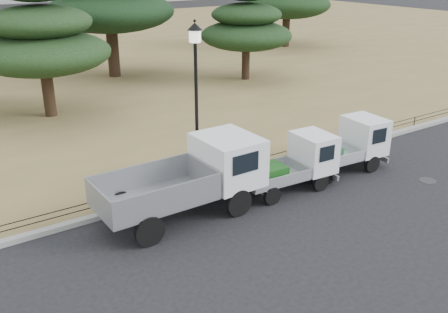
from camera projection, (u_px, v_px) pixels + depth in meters
ground at (261, 217)px, 15.12m from camera, size 220.00×220.00×0.00m
lawn at (19, 58)px, 38.71m from camera, size 120.00×56.00×0.15m
curb at (214, 184)px, 17.10m from camera, size 120.00×0.25×0.16m
truck_large at (190, 176)px, 14.87m from camera, size 5.11×2.12×2.22m
truck_kei_front at (294, 164)px, 16.70m from camera, size 3.44×1.63×1.78m
truck_kei_rear at (346, 146)px, 18.18m from camera, size 3.63×1.76×1.85m
street_lamp at (196, 79)px, 15.72m from camera, size 0.48×0.48×5.33m
pipe_fence at (212, 173)px, 17.08m from camera, size 38.00×0.04×0.40m
manhole at (428, 181)px, 17.55m from camera, size 0.60×0.60×0.01m
pine_center_left at (41, 39)px, 22.94m from camera, size 6.25×6.25×6.36m
pine_east_near at (246, 26)px, 30.40m from camera, size 5.63×5.63×5.68m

